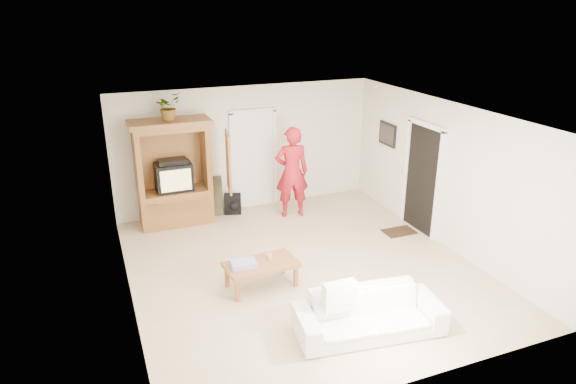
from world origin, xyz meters
The scene contains 19 objects.
floor centered at (0.00, 0.00, 0.00)m, with size 6.00×6.00×0.00m, color tan.
ceiling centered at (0.00, 0.00, 2.60)m, with size 6.00×6.00×0.00m, color white.
wall_back centered at (0.00, 3.00, 1.30)m, with size 5.50×5.50×0.00m, color silver.
wall_front centered at (0.00, -3.00, 1.30)m, with size 5.50×5.50×0.00m, color silver.
wall_left centered at (-2.75, 0.00, 1.30)m, with size 6.00×6.00×0.00m, color silver.
wall_right centered at (2.75, 0.00, 1.30)m, with size 6.00×6.00×0.00m, color silver.
armoire centered at (-1.58, 2.66, 0.91)m, with size 1.82×1.14×2.10m.
door_back centered at (0.15, 2.97, 1.02)m, with size 0.85×0.05×2.04m, color white.
doorway_right centered at (2.73, 0.60, 1.02)m, with size 0.05×0.90×2.04m, color black.
framed_picture centered at (2.73, 1.90, 1.60)m, with size 0.03×0.60×0.48m, color black.
doormat centered at (2.30, 0.60, 0.01)m, with size 0.60×0.40×0.02m, color #382316.
plant centered at (-1.60, 2.63, 2.36)m, with size 0.46×0.40×0.51m, color #4C7238.
man centered at (0.69, 2.16, 0.94)m, with size 0.69×0.45×1.88m, color #A41520.
sofa centered at (0.12, -1.96, 0.29)m, with size 1.97×0.77×0.57m, color white.
coffee_table centered at (-0.83, -0.31, 0.36)m, with size 1.15×0.69×0.41m.
towel centered at (-1.11, -0.31, 0.45)m, with size 0.38×0.28×0.08m, color #E64CA4.
candle centered at (-0.68, -0.26, 0.46)m, with size 0.08×0.08×0.10m, color tan.
backpack_black centered at (-0.43, 2.67, 0.21)m, with size 0.34×0.20×0.42m, color black, non-canonical shape.
backpack_olive centered at (-0.81, 2.85, 0.39)m, with size 0.41×0.30×0.78m, color #47442B, non-canonical shape.
Camera 1 is at (-3.04, -6.97, 4.20)m, focal length 32.00 mm.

